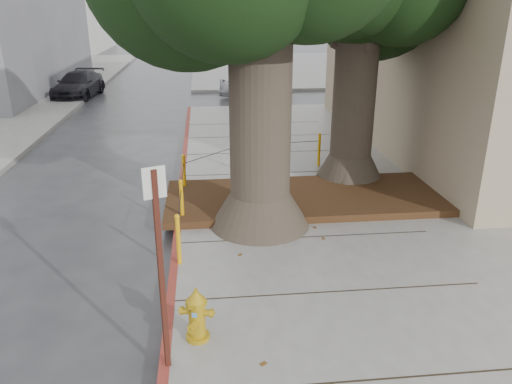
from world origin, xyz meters
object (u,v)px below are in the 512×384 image
at_px(signpost, 160,261).
at_px(car_dark, 79,85).
at_px(fire_hydrant, 197,315).
at_px(car_silver, 256,85).
at_px(car_red, 462,78).

bearing_deg(signpost, car_dark, 84.13).
bearing_deg(fire_hydrant, car_silver, 96.58).
bearing_deg(car_silver, car_red, -79.71).
distance_m(signpost, car_silver, 19.98).
height_order(fire_hydrant, car_silver, car_silver).
relative_size(fire_hydrant, car_red, 0.20).
distance_m(fire_hydrant, signpost, 1.28).
height_order(car_silver, car_red, car_red).
bearing_deg(car_dark, fire_hydrant, -67.54).
xyz_separation_m(signpost, car_dark, (-5.64, 20.92, -1.03)).
distance_m(fire_hydrant, car_silver, 19.40).
bearing_deg(fire_hydrant, signpost, -111.73).
height_order(signpost, car_silver, signpost).
bearing_deg(signpost, car_red, 34.16).
xyz_separation_m(fire_hydrant, signpost, (-0.37, -0.50, 1.12)).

